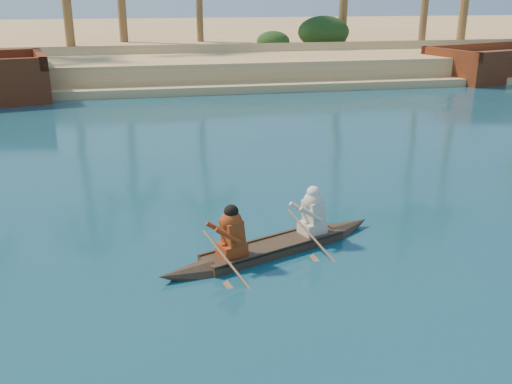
{
  "coord_description": "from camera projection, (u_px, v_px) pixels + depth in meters",
  "views": [
    {
      "loc": [
        5.76,
        -4.2,
        4.54
      ],
      "look_at": [
        7.88,
        6.15,
        0.81
      ],
      "focal_mm": 40.0,
      "sensor_mm": 36.0,
      "label": 1
    }
  ],
  "objects": [
    {
      "name": "shrub_cluster",
      "position": [
        35.0,
        52.0,
        33.01
      ],
      "size": [
        100.0,
        6.0,
        2.4
      ],
      "primitive_type": null,
      "color": "black",
      "rests_on": "ground"
    },
    {
      "name": "canoe",
      "position": [
        274.0,
        240.0,
        10.44
      ],
      "size": [
        4.52,
        2.27,
        1.27
      ],
      "rotation": [
        0.0,
        0.0,
        0.38
      ],
      "color": "#392E1F",
      "rests_on": "ground"
    },
    {
      "name": "sandy_embankment",
      "position": [
        65.0,
        42.0,
        47.44
      ],
      "size": [
        150.0,
        51.0,
        1.5
      ],
      "color": "#D6B378",
      "rests_on": "ground"
    }
  ]
}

